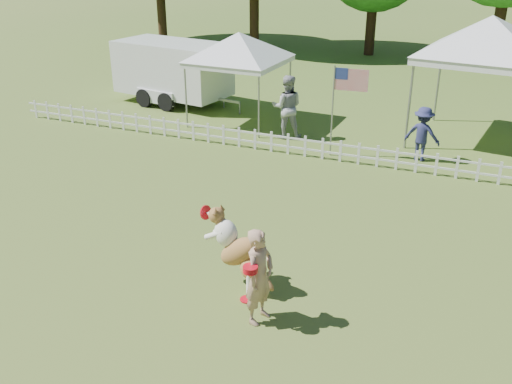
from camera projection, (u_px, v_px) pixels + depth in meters
ground at (241, 303)px, 9.47m from camera, size 120.00×120.00×0.00m
picket_fence at (349, 152)px, 15.22m from camera, size 22.00×0.08×0.60m
handler at (259, 276)px, 8.75m from camera, size 0.48×0.64×1.60m
dog at (241, 252)px, 9.63m from camera, size 1.42×0.76×1.39m
frisbee_on_turf at (247, 299)px, 9.55m from camera, size 0.30×0.30×0.02m
canopy_tent_left at (239, 79)px, 18.21m from camera, size 2.80×2.80×2.81m
canopy_tent_right at (482, 83)px, 16.22m from camera, size 3.85×3.85×3.55m
cargo_trailer at (173, 72)px, 20.53m from camera, size 5.34×2.98×2.22m
flag_pole at (332, 112)px, 15.39m from camera, size 0.96×0.18×2.49m
spectator_a at (287, 107)px, 16.92m from camera, size 1.10×0.98×1.90m
spectator_b at (422, 134)px, 15.26m from camera, size 1.03×0.69×1.48m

